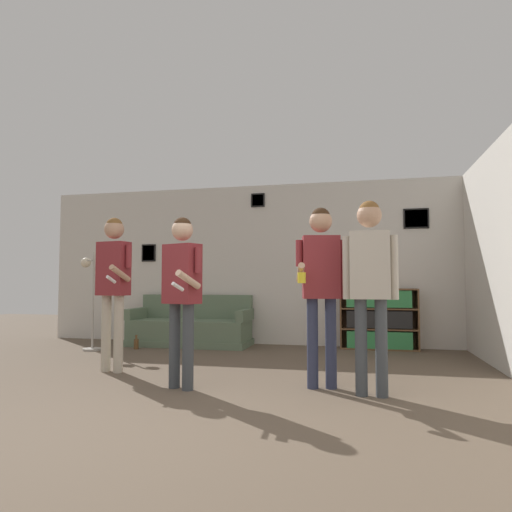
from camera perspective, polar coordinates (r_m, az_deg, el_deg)
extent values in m
plane|color=brown|center=(3.44, -12.64, -20.74)|extent=(20.00, 20.00, 0.00)
cube|color=beige|center=(7.73, 2.50, -0.99)|extent=(8.34, 0.06, 2.70)
cube|color=black|center=(7.87, 0.23, 6.99)|extent=(0.23, 0.02, 0.23)
cube|color=gray|center=(7.87, 0.22, 7.00)|extent=(0.19, 0.01, 0.19)
cube|color=black|center=(8.44, -13.27, 0.38)|extent=(0.26, 0.02, 0.31)
cube|color=gray|center=(8.43, -13.29, 0.38)|extent=(0.22, 0.01, 0.27)
cube|color=black|center=(7.67, 19.39, 4.45)|extent=(0.39, 0.02, 0.32)
cube|color=#B2B2BC|center=(7.66, 19.40, 4.46)|extent=(0.34, 0.01, 0.27)
cube|color=#5B7056|center=(7.71, -8.33, -10.64)|extent=(2.01, 0.80, 0.10)
cube|color=#5B7056|center=(7.68, -8.31, -9.08)|extent=(1.95, 0.74, 0.32)
cube|color=#5B7056|center=(7.96, -7.42, -6.28)|extent=(1.95, 0.14, 0.40)
cube|color=#5B7056|center=(8.05, -14.62, -6.96)|extent=(0.12, 0.74, 0.18)
cube|color=#5B7056|center=(7.37, -1.38, -7.41)|extent=(0.12, 0.74, 0.18)
cube|color=brown|center=(7.40, 10.58, -7.64)|extent=(0.02, 0.30, 0.94)
cube|color=brown|center=(7.44, 19.58, -7.49)|extent=(0.02, 0.30, 0.94)
cube|color=brown|center=(7.54, 15.05, -7.51)|extent=(1.18, 0.01, 0.94)
cube|color=brown|center=(7.45, 15.15, -11.11)|extent=(1.13, 0.30, 0.02)
cube|color=brown|center=(7.38, 15.04, -4.04)|extent=(1.13, 0.30, 0.02)
cube|color=brown|center=(7.41, 15.11, -8.80)|extent=(1.13, 0.30, 0.02)
cube|color=brown|center=(7.39, 15.07, -6.38)|extent=(1.13, 0.30, 0.02)
cube|color=#338447|center=(7.42, 15.13, -10.03)|extent=(0.97, 0.26, 0.26)
cube|color=black|center=(7.39, 15.09, -7.62)|extent=(0.97, 0.26, 0.26)
cube|color=#338447|center=(7.37, 15.06, -5.19)|extent=(0.97, 0.26, 0.26)
cylinder|color=#ADA89E|center=(7.53, -19.80, -10.91)|extent=(0.28, 0.28, 0.03)
cylinder|color=#ADA89E|center=(7.47, -19.68, -5.19)|extent=(0.03, 0.03, 1.47)
cylinder|color=#ADA89E|center=(7.44, -19.12, 0.23)|extent=(0.02, 0.16, 0.02)
sphere|color=beige|center=(7.40, -18.67, 0.01)|extent=(0.15, 0.15, 0.15)
cylinder|color=#ADA89E|center=(7.51, -20.04, -0.54)|extent=(0.02, 0.16, 0.02)
sphere|color=beige|center=(7.55, -20.49, -0.77)|extent=(0.15, 0.15, 0.15)
cylinder|color=#B7AD99|center=(5.68, -18.22, -9.14)|extent=(0.11, 0.11, 0.88)
cylinder|color=#B7AD99|center=(5.57, -16.80, -9.29)|extent=(0.11, 0.11, 0.88)
cube|color=maroon|center=(5.60, -17.38, -1.51)|extent=(0.39, 0.26, 0.63)
sphere|color=tan|center=(5.63, -17.30, 3.21)|extent=(0.23, 0.23, 0.23)
sphere|color=brown|center=(5.64, -17.29, 3.61)|extent=(0.19, 0.19, 0.19)
cylinder|color=maroon|center=(5.47, -15.63, -0.03)|extent=(0.07, 0.07, 0.27)
cylinder|color=tan|center=(5.35, -16.63, -2.09)|extent=(0.11, 0.33, 0.19)
cylinder|color=white|center=(5.23, -17.66, -2.80)|extent=(0.06, 0.14, 0.09)
cylinder|color=maroon|center=(5.74, -19.04, -1.74)|extent=(0.07, 0.07, 0.59)
cylinder|color=#3D4247|center=(4.65, -10.14, -10.94)|extent=(0.11, 0.11, 0.83)
cylinder|color=#3D4247|center=(4.53, -8.49, -11.16)|extent=(0.11, 0.11, 0.83)
cube|color=maroon|center=(4.55, -9.24, -2.21)|extent=(0.41, 0.32, 0.59)
sphere|color=#D1A889|center=(4.58, -9.19, 3.22)|extent=(0.21, 0.21, 0.21)
sphere|color=#382314|center=(4.58, -9.19, 3.68)|extent=(0.18, 0.18, 0.18)
cylinder|color=maroon|center=(4.41, -7.22, -0.52)|extent=(0.07, 0.07, 0.25)
cylinder|color=#D1A889|center=(4.30, -8.46, -2.94)|extent=(0.17, 0.30, 0.19)
cylinder|color=white|center=(4.20, -9.75, -3.80)|extent=(0.08, 0.14, 0.09)
cylinder|color=maroon|center=(4.70, -11.13, -2.51)|extent=(0.07, 0.07, 0.55)
cylinder|color=#2D334C|center=(4.59, 7.08, -10.77)|extent=(0.11, 0.11, 0.87)
cylinder|color=#2D334C|center=(4.61, 9.34, -10.71)|extent=(0.11, 0.11, 0.87)
cube|color=maroon|center=(4.56, 8.13, -1.39)|extent=(0.39, 0.27, 0.62)
sphere|color=tan|center=(4.60, 8.09, 4.33)|extent=(0.23, 0.23, 0.23)
sphere|color=#382314|center=(4.61, 8.08, 4.82)|extent=(0.19, 0.19, 0.19)
cylinder|color=maroon|center=(4.59, 10.80, -1.65)|extent=(0.07, 0.07, 0.58)
cylinder|color=maroon|center=(4.55, 5.43, 0.34)|extent=(0.07, 0.07, 0.26)
cylinder|color=tan|center=(4.39, 5.58, -2.13)|extent=(0.13, 0.32, 0.19)
cylinder|color=yellow|center=(4.25, 5.73, -2.73)|extent=(0.08, 0.08, 0.10)
cylinder|color=#3D4247|center=(4.37, 13.00, -11.04)|extent=(0.11, 0.11, 0.88)
cylinder|color=#3D4247|center=(4.37, 15.41, -11.01)|extent=(0.11, 0.11, 0.88)
cube|color=#BCB2A3|center=(4.33, 14.06, -1.11)|extent=(0.37, 0.21, 0.62)
sphere|color=tan|center=(4.37, 13.97, 4.96)|extent=(0.23, 0.23, 0.23)
sphere|color=brown|center=(4.38, 13.97, 5.47)|extent=(0.19, 0.19, 0.19)
cylinder|color=#BCB2A3|center=(4.33, 16.91, -1.35)|extent=(0.07, 0.07, 0.59)
cylinder|color=#BCB2A3|center=(4.34, 11.22, -1.44)|extent=(0.07, 0.07, 0.59)
cylinder|color=brown|center=(7.45, -14.75, -10.61)|extent=(0.07, 0.07, 0.15)
cylinder|color=brown|center=(7.44, -14.74, -9.77)|extent=(0.03, 0.03, 0.07)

